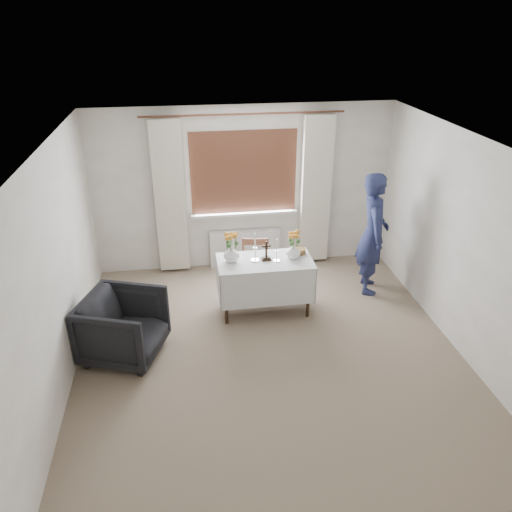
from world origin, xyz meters
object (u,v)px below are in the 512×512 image
at_px(person, 373,234).
at_px(wooden_cross, 266,251).
at_px(altar_table, 265,286).
at_px(armchair, 124,327).
at_px(flower_vase_right, 293,251).
at_px(flower_vase_left, 231,254).
at_px(wooden_chair, 255,271).

relative_size(person, wooden_cross, 6.58).
bearing_deg(altar_table, wooden_cross, 36.87).
bearing_deg(wooden_cross, armchair, -160.58).
distance_m(altar_table, flower_vase_right, 0.61).
bearing_deg(flower_vase_left, wooden_chair, 39.97).
xyz_separation_m(wooden_chair, person, (1.67, 0.02, 0.45)).
bearing_deg(armchair, person, -52.81).
bearing_deg(armchair, altar_table, -48.65).
relative_size(wooden_cross, flower_vase_right, 1.32).
height_order(wooden_chair, person, person).
bearing_deg(altar_table, armchair, -158.11).
xyz_separation_m(armchair, flower_vase_right, (2.16, 0.73, 0.47)).
bearing_deg(wooden_cross, wooden_chair, 103.65).
xyz_separation_m(person, flower_vase_left, (-2.02, -0.32, -0.01)).
bearing_deg(armchair, flower_vase_right, -51.78).
distance_m(armchair, wooden_cross, 2.00).
bearing_deg(flower_vase_right, armchair, -161.23).
xyz_separation_m(wooden_chair, flower_vase_right, (0.45, -0.32, 0.43)).
relative_size(wooden_chair, armchair, 0.99).
bearing_deg(wooden_cross, flower_vase_left, 173.82).
xyz_separation_m(altar_table, armchair, (-1.78, -0.71, 0.01)).
relative_size(person, flower_vase_right, 8.68).
xyz_separation_m(person, wooden_cross, (-1.57, -0.35, 0.02)).
bearing_deg(flower_vase_left, flower_vase_right, -1.72).
height_order(person, flower_vase_right, person).
bearing_deg(wooden_cross, person, 9.86).
distance_m(armchair, person, 3.57).
bearing_deg(wooden_chair, person, 9.59).
relative_size(flower_vase_left, flower_vase_right, 1.07).
bearing_deg(altar_table, wooden_chair, 102.63).
height_order(armchair, flower_vase_left, flower_vase_left).
height_order(wooden_chair, flower_vase_left, flower_vase_left).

